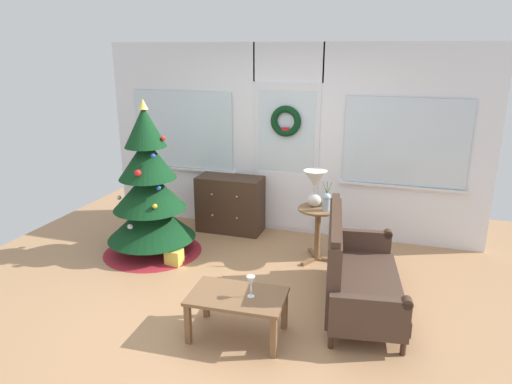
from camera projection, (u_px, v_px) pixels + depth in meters
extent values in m
plane|color=#AD7F56|center=(235.00, 300.00, 4.81)|extent=(6.76, 6.76, 0.00)
cube|color=white|center=(185.00, 134.00, 6.79)|extent=(2.15, 0.08, 2.55)
cube|color=white|center=(405.00, 147.00, 5.90)|extent=(2.15, 0.08, 2.55)
cube|color=white|center=(289.00, 62.00, 6.04)|extent=(0.94, 0.08, 0.50)
cube|color=silver|center=(286.00, 159.00, 6.38)|extent=(0.90, 0.05, 2.05)
cube|color=white|center=(285.00, 200.00, 6.53)|extent=(0.78, 0.02, 0.80)
cube|color=silver|center=(286.00, 132.00, 6.25)|extent=(0.78, 0.01, 1.10)
cube|color=silver|center=(183.00, 130.00, 6.71)|extent=(1.50, 0.01, 1.10)
cube|color=silver|center=(405.00, 142.00, 5.82)|extent=(1.50, 0.01, 1.10)
cube|color=silver|center=(184.00, 169.00, 6.87)|extent=(1.59, 0.06, 0.03)
cube|color=silver|center=(401.00, 187.00, 5.98)|extent=(1.59, 0.06, 0.03)
torus|color=black|center=(286.00, 121.00, 6.17)|extent=(0.41, 0.09, 0.41)
cube|color=red|center=(285.00, 131.00, 6.19)|extent=(0.10, 0.02, 0.10)
cylinder|color=#4C331E|center=(153.00, 242.00, 5.91)|extent=(0.10, 0.10, 0.25)
cone|color=maroon|center=(153.00, 248.00, 5.94)|extent=(1.23, 1.23, 0.10)
cone|color=#0F3819|center=(151.00, 219.00, 5.82)|extent=(1.08, 1.08, 0.48)
cone|color=#0F3819|center=(149.00, 190.00, 5.71)|extent=(0.89, 0.89, 0.48)
cone|color=#0F3819|center=(147.00, 159.00, 5.60)|extent=(0.69, 0.69, 0.48)
cone|color=#0F3819|center=(144.00, 127.00, 5.48)|extent=(0.50, 0.50, 0.48)
cone|color=#E0BC4C|center=(143.00, 104.00, 5.41)|extent=(0.12, 0.12, 0.12)
sphere|color=red|center=(163.00, 138.00, 5.48)|extent=(0.06, 0.06, 0.06)
sphere|color=gold|center=(155.00, 206.00, 5.42)|extent=(0.06, 0.06, 0.06)
sphere|color=silver|center=(130.00, 227.00, 5.46)|extent=(0.06, 0.06, 0.06)
sphere|color=#264CB2|center=(153.00, 156.00, 5.37)|extent=(0.05, 0.05, 0.05)
sphere|color=red|center=(138.00, 173.00, 5.34)|extent=(0.08, 0.08, 0.08)
sphere|color=gold|center=(143.00, 153.00, 5.84)|extent=(0.05, 0.05, 0.05)
sphere|color=silver|center=(119.00, 198.00, 5.83)|extent=(0.06, 0.06, 0.06)
sphere|color=#264CB2|center=(159.00, 188.00, 5.43)|extent=(0.05, 0.05, 0.05)
cube|color=#3D281C|center=(230.00, 204.00, 6.54)|extent=(0.90, 0.42, 0.78)
sphere|color=tan|center=(212.00, 194.00, 6.33)|extent=(0.03, 0.03, 0.03)
sphere|color=tan|center=(237.00, 197.00, 6.23)|extent=(0.03, 0.03, 0.03)
sphere|color=tan|center=(212.00, 215.00, 6.42)|extent=(0.03, 0.03, 0.03)
sphere|color=tan|center=(237.00, 218.00, 6.32)|extent=(0.03, 0.03, 0.03)
cylinder|color=#3D281C|center=(403.00, 347.00, 3.93)|extent=(0.05, 0.05, 0.14)
cylinder|color=#3D281C|center=(386.00, 270.00, 5.31)|extent=(0.05, 0.05, 0.14)
cylinder|color=#3D281C|center=(331.00, 340.00, 4.02)|extent=(0.05, 0.05, 0.14)
cylinder|color=#3D281C|center=(332.00, 266.00, 5.40)|extent=(0.05, 0.05, 0.14)
cube|color=#473328|center=(363.00, 288.00, 4.62)|extent=(0.92, 1.49, 0.14)
cube|color=#473328|center=(334.00, 250.00, 4.56)|extent=(0.32, 1.41, 0.62)
cube|color=#3D281C|center=(336.00, 217.00, 4.46)|extent=(0.28, 1.37, 0.06)
cube|color=#473328|center=(369.00, 318.00, 3.88)|extent=(0.67, 0.19, 0.38)
cylinder|color=#3D281C|center=(407.00, 303.00, 3.79)|extent=(0.10, 0.10, 0.09)
cube|color=#473328|center=(360.00, 246.00, 5.29)|extent=(0.67, 0.19, 0.38)
cylinder|color=#3D281C|center=(388.00, 234.00, 5.20)|extent=(0.10, 0.10, 0.09)
cylinder|color=brown|center=(318.00, 209.00, 5.53)|extent=(0.48, 0.48, 0.02)
cylinder|color=brown|center=(317.00, 235.00, 5.63)|extent=(0.07, 0.07, 0.64)
cube|color=brown|center=(330.00, 260.00, 5.67)|extent=(0.20, 0.05, 0.04)
cube|color=brown|center=(312.00, 253.00, 5.87)|extent=(0.14, 0.20, 0.04)
cube|color=brown|center=(308.00, 262.00, 5.62)|extent=(0.14, 0.20, 0.04)
sphere|color=silver|center=(314.00, 200.00, 5.56)|extent=(0.16, 0.16, 0.16)
cylinder|color=silver|center=(315.00, 190.00, 5.52)|extent=(0.02, 0.02, 0.06)
cone|color=silver|center=(315.00, 179.00, 5.48)|extent=(0.28, 0.28, 0.20)
cylinder|color=#99ADBC|center=(326.00, 204.00, 5.42)|extent=(0.09, 0.09, 0.16)
sphere|color=#99ADBC|center=(327.00, 197.00, 5.40)|extent=(0.10, 0.10, 0.10)
cylinder|color=#4C7042|center=(325.00, 189.00, 5.37)|extent=(0.07, 0.01, 0.17)
cylinder|color=#4C7042|center=(327.00, 189.00, 5.37)|extent=(0.01, 0.01, 0.18)
cylinder|color=#4C7042|center=(329.00, 189.00, 5.36)|extent=(0.07, 0.01, 0.17)
cube|color=brown|center=(237.00, 296.00, 4.11)|extent=(0.86, 0.56, 0.03)
cube|color=brown|center=(188.00, 324.00, 4.05)|extent=(0.05, 0.05, 0.37)
cube|color=brown|center=(274.00, 337.00, 3.87)|extent=(0.05, 0.05, 0.37)
cube|color=brown|center=(206.00, 299.00, 4.46)|extent=(0.05, 0.05, 0.37)
cube|color=brown|center=(284.00, 310.00, 4.27)|extent=(0.05, 0.05, 0.37)
cylinder|color=silver|center=(251.00, 296.00, 4.07)|extent=(0.06, 0.06, 0.01)
cylinder|color=silver|center=(251.00, 291.00, 4.06)|extent=(0.01, 0.01, 0.10)
cone|color=silver|center=(251.00, 281.00, 4.03)|extent=(0.08, 0.08, 0.09)
cube|color=#D8C64C|center=(174.00, 257.00, 5.57)|extent=(0.18, 0.17, 0.18)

